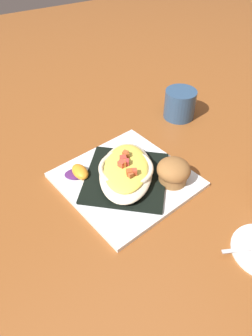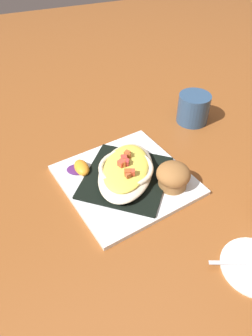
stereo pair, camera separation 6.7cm
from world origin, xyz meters
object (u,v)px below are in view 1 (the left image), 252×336
gratin_dish (126,170)px  coffee_mug (179,105)px  square_plate (126,180)px  muffin (173,172)px  orange_garnish (79,172)px

gratin_dish → coffee_mug: coffee_mug is taller
gratin_dish → coffee_mug: 0.30m
square_plate → muffin: (0.08, -0.06, 0.03)m
gratin_dish → muffin: bearing=-34.6°
square_plate → orange_garnish: size_ratio=4.35×
square_plate → gratin_dish: (-0.00, -0.00, 0.03)m
gratin_dish → muffin: size_ratio=3.08×
orange_garnish → coffee_mug: 0.35m
gratin_dish → coffee_mug: (0.26, 0.15, -0.00)m
muffin → orange_garnish: size_ratio=1.21×
orange_garnish → square_plate: bearing=-34.7°
square_plate → muffin: size_ratio=3.61×
orange_garnish → coffee_mug: (0.34, 0.09, 0.02)m
square_plate → gratin_dish: gratin_dish is taller
square_plate → gratin_dish: 0.03m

